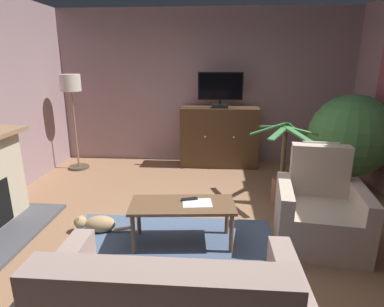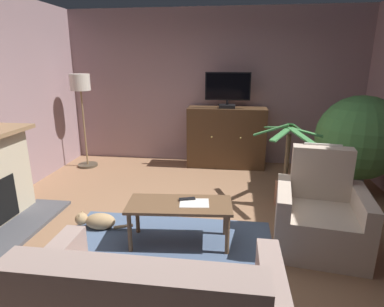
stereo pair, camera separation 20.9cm
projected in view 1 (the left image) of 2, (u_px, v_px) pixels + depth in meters
ground_plane at (193, 237)px, 3.56m from camera, size 5.96×6.22×0.04m
wall_back at (204, 88)px, 5.90m from camera, size 5.96×0.10×2.78m
rug_central at (164, 264)px, 3.03m from camera, size 2.25×1.90×0.01m
tv_cabinet at (219, 138)px, 5.79m from camera, size 1.39×0.47×1.08m
television at (220, 89)px, 5.49m from camera, size 0.78×0.20×0.61m
coffee_table at (182, 209)px, 3.28m from camera, size 1.11×0.56×0.46m
tv_remote at (190, 199)px, 3.35m from camera, size 0.18×0.10×0.02m
folded_newspaper at (197, 203)px, 3.28m from camera, size 0.32×0.25×0.01m
armchair_by_fireplace at (319, 213)px, 3.35m from camera, size 0.97×0.92×1.02m
potted_plant_tall_palm_by_window at (281, 178)px, 4.29m from camera, size 0.85×0.98×1.12m
potted_plant_small_fern_corner at (350, 136)px, 4.59m from camera, size 1.18×1.18×1.43m
cat at (97, 224)px, 3.60m from camera, size 0.68×0.23×0.21m
floor_lamp at (72, 96)px, 5.41m from camera, size 0.35×0.35×1.66m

